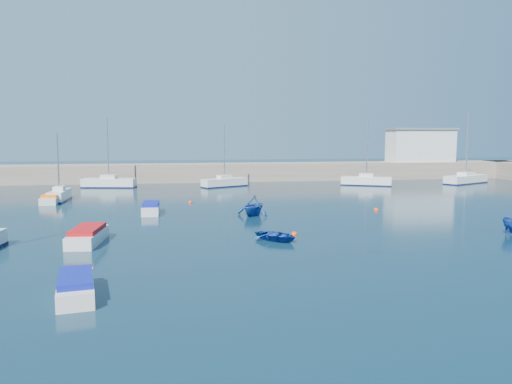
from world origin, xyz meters
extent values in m
plane|color=#0C2535|center=(0.00, 0.00, 0.00)|extent=(220.00, 220.00, 0.00)
cube|color=gray|center=(0.00, 46.00, 1.30)|extent=(96.00, 4.50, 2.60)
cube|color=silver|center=(30.00, 46.00, 5.10)|extent=(10.00, 4.00, 5.00)
cube|color=silver|center=(-20.25, 26.57, 0.54)|extent=(1.48, 5.18, 1.08)
cylinder|color=#B7BABC|center=(-20.25, 26.57, 4.05)|extent=(0.16, 0.16, 5.94)
cube|color=silver|center=(-16.84, 39.40, 0.59)|extent=(7.05, 3.14, 1.18)
cylinder|color=#B7BABC|center=(-16.84, 39.40, 5.10)|extent=(0.17, 0.17, 7.83)
cube|color=silver|center=(-1.85, 37.93, 0.54)|extent=(6.37, 4.44, 1.08)
cylinder|color=#B7BABC|center=(-1.85, 37.93, 4.69)|extent=(0.16, 0.16, 7.21)
cube|color=silver|center=(17.34, 36.50, 0.58)|extent=(6.80, 4.57, 1.16)
cylinder|color=#B7BABC|center=(17.34, 36.50, 4.99)|extent=(0.17, 0.17, 7.65)
cube|color=silver|center=(32.25, 36.78, 0.58)|extent=(7.81, 5.32, 1.15)
cylinder|color=#B7BABC|center=(32.25, 36.78, 5.55)|extent=(0.16, 0.16, 8.80)
cube|color=silver|center=(-13.92, 4.78, 0.38)|extent=(2.08, 4.81, 0.76)
cube|color=#AB0C0F|center=(-13.92, 4.78, 0.90)|extent=(1.88, 3.64, 0.28)
cube|color=silver|center=(-10.48, 16.44, 0.36)|extent=(1.46, 4.05, 0.72)
cube|color=navy|center=(-10.48, 16.44, 0.85)|extent=(1.38, 3.04, 0.27)
cube|color=silver|center=(-20.64, 25.11, 0.34)|extent=(1.62, 4.53, 0.68)
cube|color=orange|center=(-20.64, 25.11, 0.80)|extent=(1.53, 3.40, 0.25)
cube|color=silver|center=(-12.64, -6.09, 0.35)|extent=(2.11, 4.30, 0.70)
cube|color=navy|center=(-12.64, -6.09, 0.83)|extent=(1.87, 3.28, 0.26)
imported|color=navy|center=(-1.94, 3.62, 0.31)|extent=(3.59, 3.70, 0.63)
imported|color=navy|center=(-1.83, 13.84, 0.85)|extent=(4.16, 4.25, 1.70)
sphere|color=#F2330C|center=(-0.36, 5.22, 0.00)|extent=(0.46, 0.46, 0.46)
sphere|color=#C83F0F|center=(9.65, 14.84, 0.00)|extent=(0.49, 0.49, 0.49)
sphere|color=#F2330C|center=(-6.86, 22.72, 0.00)|extent=(0.44, 0.44, 0.44)
camera|label=1|loc=(-8.46, -27.57, 6.83)|focal=35.00mm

